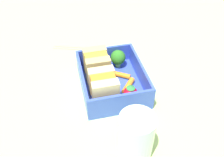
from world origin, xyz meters
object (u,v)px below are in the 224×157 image
carrot_stick_far_left (128,86)px  chopstick_pair (90,48)px  sandwich_left (103,87)px  broccoli_floret (118,58)px  carrot_stick_left (122,75)px  sandwich_center_left (97,65)px  strawberry_far_left (130,93)px  drinking_glass (138,136)px

carrot_stick_far_left → chopstick_pair: carrot_stick_far_left is taller
sandwich_left → broccoli_floret: (9.63, -5.58, -0.54)cm
carrot_stick_far_left → carrot_stick_left: same height
broccoli_floret → sandwich_left: bearing=149.9°
sandwich_center_left → strawberry_far_left: (-9.15, -5.38, -1.36)cm
sandwich_center_left → carrot_stick_left: 6.41cm
sandwich_center_left → carrot_stick_far_left: 8.70cm
drinking_glass → carrot_stick_far_left: bearing=-10.8°
chopstick_pair → sandwich_center_left: bearing=178.2°
broccoli_floret → chopstick_pair: broccoli_floret is taller
sandwich_center_left → strawberry_far_left: 10.70cm
sandwich_center_left → drinking_glass: (-21.08, -3.02, 0.52)cm
carrot_stick_far_left → broccoli_floret: 8.27cm
strawberry_far_left → chopstick_pair: 22.27cm
carrot_stick_left → sandwich_center_left: bearing=68.7°
carrot_stick_far_left → strawberry_far_left: bearing=170.9°
sandwich_center_left → strawberry_far_left: bearing=-149.5°
broccoli_floret → chopstick_pair: 11.98cm
strawberry_far_left → broccoli_floret: 11.31cm
carrot_stick_left → chopstick_pair: carrot_stick_left is taller
sandwich_center_left → drinking_glass: drinking_glass is taller
sandwich_center_left → chopstick_pair: sandwich_center_left is taller
chopstick_pair → sandwich_left: bearing=178.9°
carrot_stick_left → carrot_stick_far_left: bearing=-174.4°
carrot_stick_far_left → chopstick_pair: bearing=16.7°
sandwich_left → strawberry_far_left: sandwich_left is taller
sandwich_center_left → chopstick_pair: bearing=-1.8°
strawberry_far_left → sandwich_center_left: bearing=30.5°
sandwich_left → carrot_stick_left: size_ratio=1.65×
sandwich_center_left → drinking_glass: bearing=-171.8°
broccoli_floret → drinking_glass: 23.36cm
sandwich_left → sandwich_center_left: bearing=0.0°
sandwich_left → chopstick_pair: 20.28cm
sandwich_left → strawberry_far_left: bearing=-107.0°
strawberry_far_left → chopstick_pair: (21.56, 4.99, -2.49)cm
broccoli_floret → sandwich_center_left: bearing=110.8°
strawberry_far_left → broccoli_floret: broccoli_floret is taller
chopstick_pair → drinking_glass: 33.87cm
sandwich_center_left → carrot_stick_left: (-2.16, -5.53, -2.43)cm
sandwich_left → drinking_glass: bearing=-167.5°
strawberry_far_left → drinking_glass: (-11.92, 2.36, 1.88)cm
carrot_stick_far_left → carrot_stick_left: bearing=5.6°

